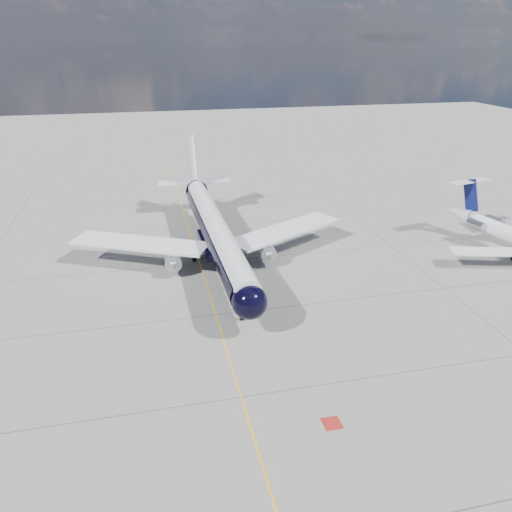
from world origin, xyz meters
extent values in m
plane|color=gray|center=(0.00, 30.00, 0.00)|extent=(320.00, 320.00, 0.00)
cube|color=#FFB80D|center=(0.00, 25.00, 0.00)|extent=(0.16, 160.00, 0.01)
cube|color=maroon|center=(6.80, -10.00, 0.00)|extent=(1.60, 1.60, 0.01)
cylinder|color=black|center=(2.57, 24.96, 4.26)|extent=(4.49, 38.63, 3.86)
sphere|color=black|center=(2.91, 4.66, 4.26)|extent=(3.92, 3.92, 3.86)
cone|color=black|center=(2.18, 48.81, 4.87)|extent=(3.97, 7.17, 3.86)
cylinder|color=silver|center=(2.57, 24.96, 5.23)|extent=(3.68, 40.65, 3.01)
cube|color=black|center=(2.91, 4.46, 4.82)|extent=(2.46, 1.26, 0.56)
cube|color=silver|center=(-8.11, 26.30, 3.35)|extent=(19.67, 13.38, 0.32)
cube|color=silver|center=(13.21, 26.66, 3.35)|extent=(19.51, 13.87, 0.32)
cube|color=black|center=(2.57, 24.96, 2.84)|extent=(4.43, 10.22, 1.02)
cylinder|color=#ABABB2|center=(-3.99, 22.82, 2.18)|extent=(2.35, 4.71, 2.27)
cylinder|color=#ABABB2|center=(9.21, 23.04, 2.18)|extent=(2.35, 4.71, 2.27)
sphere|color=gray|center=(-3.95, 20.69, 2.18)|extent=(1.13, 1.13, 1.12)
sphere|color=gray|center=(9.24, 20.91, 2.18)|extent=(1.13, 1.13, 1.12)
cube|color=silver|center=(-3.99, 23.02, 2.94)|extent=(0.28, 3.25, 1.12)
cube|color=silver|center=(9.20, 23.24, 2.94)|extent=(0.28, 3.25, 1.12)
cube|color=silver|center=(2.19, 48.30, 10.05)|extent=(0.43, 6.44, 8.65)
cube|color=silver|center=(2.18, 48.81, 5.68)|extent=(13.25, 3.47, 0.22)
cylinder|color=gray|center=(2.85, 8.21, 1.27)|extent=(0.19, 0.19, 2.13)
cylinder|color=black|center=(2.65, 8.21, 0.36)|extent=(0.19, 0.71, 0.71)
cylinder|color=black|center=(3.05, 8.21, 0.36)|extent=(0.19, 0.71, 0.71)
cylinder|color=gray|center=(-0.70, 26.43, 1.37)|extent=(0.27, 0.27, 1.93)
cylinder|color=gray|center=(5.80, 26.53, 1.37)|extent=(0.27, 0.27, 1.93)
cylinder|color=black|center=(-0.69, 25.87, 0.56)|extent=(0.48, 1.12, 1.12)
cylinder|color=black|center=(-0.71, 26.98, 0.56)|extent=(0.48, 1.12, 1.12)
cylinder|color=black|center=(5.81, 25.98, 0.56)|extent=(0.48, 1.12, 1.12)
cylinder|color=black|center=(5.79, 27.09, 0.56)|extent=(0.48, 1.12, 1.12)
cone|color=silver|center=(43.81, 28.06, 3.22)|extent=(3.41, 5.02, 2.48)
cube|color=silver|center=(40.17, 14.55, 2.30)|extent=(11.87, 5.95, 0.20)
cylinder|color=#ABABB2|center=(43.00, 22.70, 3.22)|extent=(1.98, 3.17, 1.38)
cylinder|color=#ABABB2|center=(46.78, 23.52, 3.22)|extent=(1.98, 3.17, 1.38)
cube|color=silver|center=(43.45, 22.80, 3.22)|extent=(1.21, 1.63, 0.17)
cube|color=silver|center=(46.33, 23.42, 3.22)|extent=(1.21, 1.63, 0.17)
cube|color=#090F45|center=(44.10, 26.71, 6.67)|extent=(1.04, 3.83, 5.64)
cube|color=silver|center=(43.99, 27.25, 8.88)|extent=(7.58, 3.37, 0.15)
camera|label=1|loc=(-6.88, -40.55, 29.87)|focal=35.00mm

